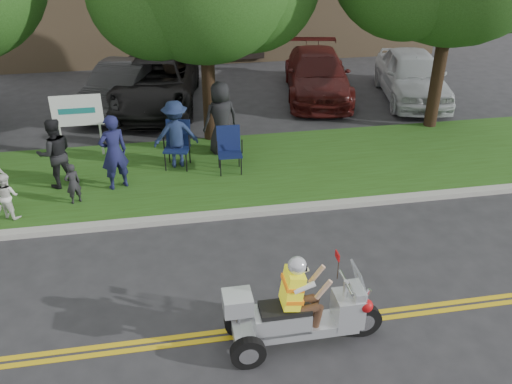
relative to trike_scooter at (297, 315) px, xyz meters
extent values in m
plane|color=#28282B|center=(-0.98, 0.86, -0.57)|extent=(120.00, 120.00, 0.00)
cube|color=gold|center=(-0.98, 0.28, -0.56)|extent=(60.00, 0.10, 0.01)
cube|color=gold|center=(-0.98, 0.44, -0.56)|extent=(60.00, 0.10, 0.01)
cube|color=#A8A89E|center=(-0.98, 3.91, -0.51)|extent=(60.00, 0.25, 0.12)
cube|color=#274B14|center=(-0.98, 6.06, -0.51)|extent=(60.00, 4.00, 0.10)
cylinder|color=#332114|center=(-0.48, 8.06, 1.53)|extent=(0.36, 0.36, 4.20)
cylinder|color=#332114|center=(6.02, 7.86, 1.81)|extent=(0.36, 0.36, 4.76)
cylinder|color=silver|center=(-4.38, 7.46, -0.02)|extent=(0.06, 0.06, 1.10)
cylinder|color=silver|center=(-3.38, 7.46, -0.02)|extent=(0.06, 0.06, 1.10)
cube|color=white|center=(-3.88, 7.46, 0.78)|extent=(1.25, 0.06, 0.80)
cylinder|color=black|center=(1.08, 0.00, -0.29)|extent=(0.57, 0.13, 0.57)
cylinder|color=black|center=(-0.81, -0.34, -0.30)|extent=(0.53, 0.14, 0.53)
cylinder|color=black|center=(-0.81, 0.34, -0.30)|extent=(0.53, 0.14, 0.53)
cube|color=silver|center=(0.04, 0.00, -0.25)|extent=(1.79, 0.44, 0.17)
cube|color=silver|center=(-0.24, 0.00, -0.05)|extent=(0.85, 0.43, 0.33)
cube|color=black|center=(-0.19, 0.00, 0.15)|extent=(0.76, 0.40, 0.09)
cube|color=silver|center=(0.80, 0.00, 0.00)|extent=(0.43, 0.45, 0.52)
cube|color=silver|center=(0.93, 0.00, 0.55)|extent=(0.18, 0.43, 0.46)
cube|color=silver|center=(-0.90, 0.00, 0.38)|extent=(0.43, 0.40, 0.28)
sphere|color=#B20C0F|center=(1.01, -0.13, 0.17)|extent=(0.21, 0.21, 0.21)
cube|color=yellow|center=(-0.09, 0.00, 0.53)|extent=(0.32, 0.38, 0.61)
sphere|color=silver|center=(-0.03, 0.00, 0.92)|extent=(0.27, 0.27, 0.27)
cylinder|color=black|center=(-0.49, 5.65, -0.23)|extent=(0.03, 0.03, 0.46)
cylinder|color=black|center=(0.01, 5.64, -0.23)|extent=(0.03, 0.03, 0.46)
cylinder|color=black|center=(-0.47, 6.12, -0.23)|extent=(0.03, 0.03, 0.46)
cylinder|color=black|center=(0.03, 6.10, -0.23)|extent=(0.03, 0.03, 0.46)
cube|color=#0E1742|center=(-0.23, 5.88, 0.01)|extent=(0.59, 0.54, 0.04)
cube|color=#0E1742|center=(-0.22, 6.13, 0.32)|extent=(0.58, 0.19, 0.62)
cylinder|color=black|center=(-1.80, 6.18, -0.22)|extent=(0.03, 0.03, 0.48)
cylinder|color=black|center=(-1.29, 6.05, -0.22)|extent=(0.03, 0.03, 0.48)
cylinder|color=black|center=(-1.68, 6.65, -0.22)|extent=(0.03, 0.03, 0.48)
cylinder|color=black|center=(-1.17, 6.52, -0.22)|extent=(0.03, 0.03, 0.48)
cube|color=#0F1B46|center=(-1.48, 6.35, 0.03)|extent=(0.72, 0.68, 0.04)
cube|color=#0F1B46|center=(-1.42, 6.61, 0.36)|extent=(0.63, 0.32, 0.65)
imported|color=#191B46|center=(-2.92, 5.53, 0.43)|extent=(0.77, 0.65, 1.78)
imported|color=black|center=(-4.25, 5.84, 0.37)|extent=(0.95, 0.83, 1.66)
imported|color=#1A2649|center=(-1.48, 6.45, 0.39)|extent=(1.14, 0.70, 1.70)
imported|color=black|center=(-0.29, 7.08, 0.48)|extent=(1.06, 0.85, 1.90)
imported|color=black|center=(-3.82, 4.96, 0.01)|extent=(0.41, 0.37, 0.94)
imported|color=silver|center=(-5.10, 4.58, 0.04)|extent=(0.62, 0.59, 1.00)
imported|color=#272729|center=(-2.98, 11.28, 0.15)|extent=(2.96, 4.62, 1.44)
imported|color=black|center=(-1.92, 11.26, 0.20)|extent=(3.27, 5.80, 1.53)
imported|color=#44110F|center=(3.52, 11.36, 0.17)|extent=(2.97, 5.38, 1.48)
imported|color=silver|center=(6.56, 10.49, 0.24)|extent=(2.81, 5.03, 1.62)
camera|label=1|loc=(-1.71, -6.04, 5.57)|focal=38.00mm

